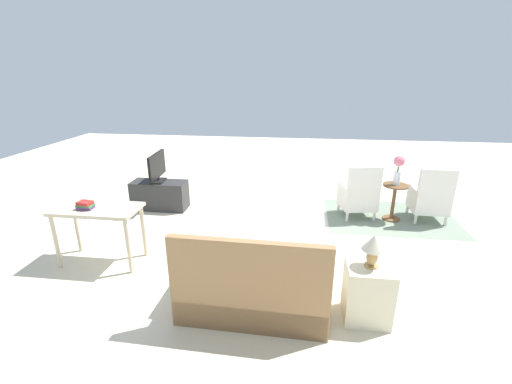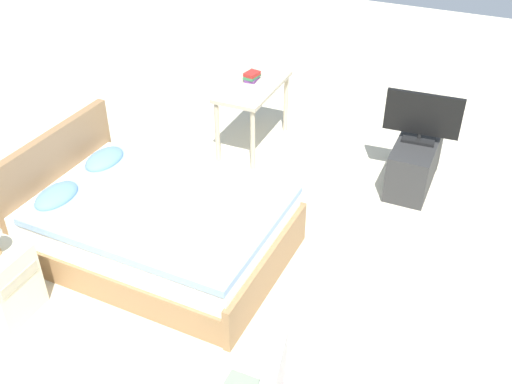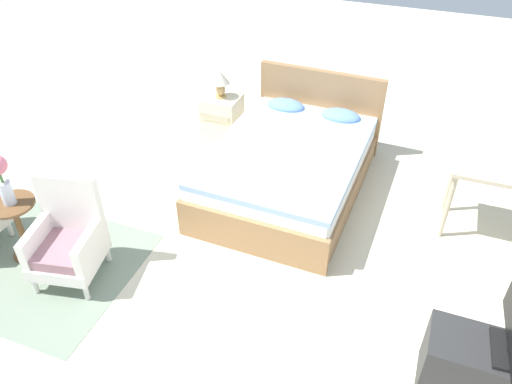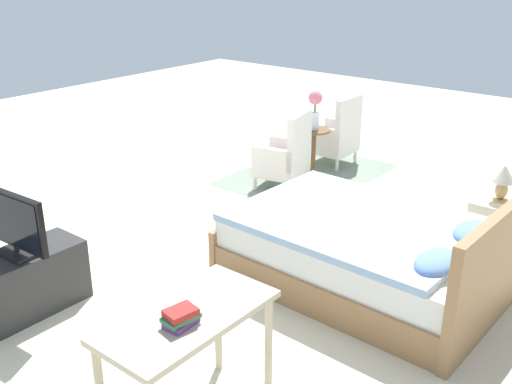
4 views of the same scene
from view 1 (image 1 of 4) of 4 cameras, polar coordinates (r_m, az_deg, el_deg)
ground_plane at (r=5.16m, az=3.22°, el=-7.43°), size 16.00×16.00×0.00m
floor_rug at (r=6.22m, az=21.39°, el=-3.92°), size 2.10×1.50×0.01m
bed at (r=4.16m, az=1.20°, el=-9.87°), size 1.54×2.23×0.96m
armchair_by_window_left at (r=6.21m, az=27.01°, el=-1.03°), size 0.54×0.54×0.92m
armchair_by_window_right at (r=5.92m, az=16.76°, el=-0.62°), size 0.64×0.64×0.92m
side_table at (r=6.02m, az=22.01°, el=-0.92°), size 0.40×0.40×0.61m
flower_vase at (r=5.87m, az=22.65°, el=3.85°), size 0.17×0.17×0.48m
nightstand at (r=3.65m, az=18.10°, el=-15.62°), size 0.44×0.41×0.59m
table_lamp at (r=3.39m, az=19.00°, el=-8.55°), size 0.22×0.22×0.33m
tv_stand at (r=6.33m, az=-15.73°, el=-0.49°), size 0.96×0.40×0.50m
tv_flatscreen at (r=6.18m, az=-16.18°, el=3.99°), size 0.22×0.74×0.51m
vanity_desk at (r=4.69m, az=-24.88°, el=-3.64°), size 1.04×0.52×0.75m
book_stack at (r=4.64m, az=-26.57°, el=-1.98°), size 0.20×0.15×0.10m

